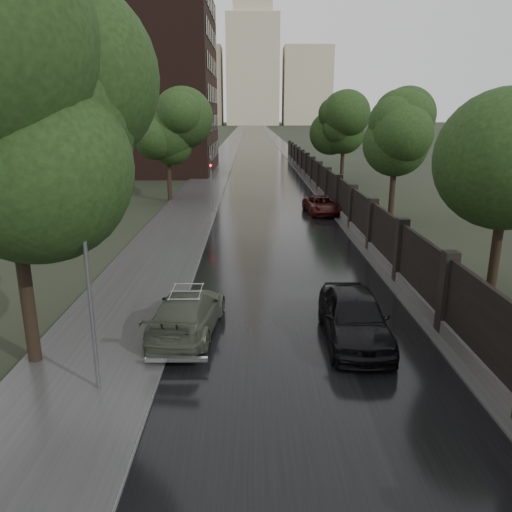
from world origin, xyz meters
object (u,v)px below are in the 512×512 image
object	(u,v)px
volga_sedan	(187,313)
tree_right_b	(396,144)
tree_right_c	(344,133)
tree_left_far	(167,134)
tree_right_a	(507,167)
car_right_near	(354,317)
traffic_light	(211,179)
tree_left_near	(4,129)
lamp_post	(90,293)
car_right_far	(322,205)

from	to	relation	value
volga_sedan	tree_right_b	bearing A→B (deg)	-117.07
tree_right_c	tree_left_far	bearing A→B (deg)	-147.17
tree_right_a	car_right_near	bearing A→B (deg)	-148.96
tree_right_c	volga_sedan	xyz separation A→B (m)	(-11.10, -34.88, -4.28)
tree_left_far	traffic_light	bearing A→B (deg)	-53.53
tree_left_near	tree_right_b	distance (m)	24.31
tree_right_a	lamp_post	xyz separation A→B (m)	(-12.90, -6.50, -2.28)
tree_right_c	volga_sedan	size ratio (longest dim) A/B	1.51
lamp_post	tree_right_b	bearing A→B (deg)	57.82
tree_left_near	tree_right_b	world-z (taller)	tree_left_near
tree_right_b	volga_sedan	xyz separation A→B (m)	(-11.10, -16.88, -4.28)
tree_right_c	lamp_post	xyz separation A→B (m)	(-12.90, -38.50, -2.28)
tree_right_b	car_right_far	world-z (taller)	tree_right_b
tree_right_c	tree_right_a	bearing A→B (deg)	-90.00
traffic_light	tree_left_near	bearing A→B (deg)	-98.53
tree_left_near	car_right_near	size ratio (longest dim) A/B	1.96
tree_right_b	tree_right_c	world-z (taller)	same
tree_left_near	lamp_post	bearing A→B (deg)	-34.29
traffic_light	car_right_far	size ratio (longest dim) A/B	0.92
tree_right_a	car_right_near	distance (m)	8.04
tree_left_near	lamp_post	xyz separation A→B (m)	(2.20, -1.50, -3.75)
lamp_post	volga_sedan	size ratio (longest dim) A/B	1.10
volga_sedan	car_right_near	bearing A→B (deg)	178.92
tree_left_far	tree_right_c	xyz separation A→B (m)	(15.50, 10.00, -0.29)
tree_right_c	car_right_far	distance (m)	16.38
tree_left_far	tree_right_c	distance (m)	18.45
car_right_near	tree_right_b	bearing A→B (deg)	72.50
car_right_far	tree_right_a	bearing A→B (deg)	-82.59
tree_right_c	car_right_far	bearing A→B (deg)	-105.04
tree_left_far	volga_sedan	xyz separation A→B (m)	(4.40, -24.88, -4.57)
tree_right_a	tree_right_c	bearing A→B (deg)	90.00
tree_right_a	tree_right_c	distance (m)	32.00
volga_sedan	car_right_near	distance (m)	5.24
tree_left_near	traffic_light	xyz separation A→B (m)	(3.30, 21.99, -4.02)
tree_right_a	tree_right_c	world-z (taller)	same
tree_left_near	lamp_post	distance (m)	4.60
tree_left_near	car_right_far	world-z (taller)	tree_left_near
lamp_post	tree_left_far	bearing A→B (deg)	95.21
lamp_post	car_right_far	size ratio (longest dim) A/B	1.18
traffic_light	tree_left_far	bearing A→B (deg)	126.47
tree_left_near	tree_right_c	bearing A→B (deg)	67.80
tree_right_c	traffic_light	bearing A→B (deg)	-128.18
tree_right_a	car_right_near	xyz separation A→B (m)	(-5.90, -3.55, -4.15)
tree_right_a	traffic_light	xyz separation A→B (m)	(-11.80, 16.99, -2.55)
tree_right_b	car_right_far	xyz separation A→B (m)	(-4.10, 2.74, -4.35)
tree_left_far	car_right_far	world-z (taller)	tree_left_far
tree_right_c	traffic_light	xyz separation A→B (m)	(-11.80, -15.01, -2.55)
tree_left_far	traffic_light	distance (m)	6.84
tree_left_far	tree_left_near	bearing A→B (deg)	-89.15
tree_left_near	traffic_light	bearing A→B (deg)	81.47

